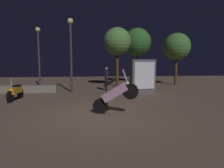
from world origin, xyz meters
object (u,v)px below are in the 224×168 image
streetlamp_far (39,49)px  kiosk_billboard (143,76)px  person_rider_beside (106,77)px  streetlamp_near (71,45)px  motorcycle_pink_foreground (115,94)px  motorcycle_orange_parked_left (15,92)px

streetlamp_far → kiosk_billboard: 8.30m
person_rider_beside → streetlamp_near: streetlamp_near is taller
person_rider_beside → motorcycle_pink_foreground: bearing=97.7°
motorcycle_orange_parked_left → streetlamp_near: streetlamp_near is taller
motorcycle_orange_parked_left → streetlamp_near: 4.33m
motorcycle_pink_foreground → person_rider_beside: bearing=107.9°
motorcycle_pink_foreground → kiosk_billboard: size_ratio=0.78×
streetlamp_near → streetlamp_far: streetlamp_near is taller
motorcycle_orange_parked_left → motorcycle_pink_foreground: bearing=59.3°
streetlamp_near → streetlamp_far: (-2.76, 2.93, -0.02)m
person_rider_beside → streetlamp_near: (-2.28, -0.43, 2.04)m
motorcycle_orange_parked_left → streetlamp_far: 5.93m
motorcycle_orange_parked_left → kiosk_billboard: size_ratio=0.79×
motorcycle_orange_parked_left → streetlamp_near: bearing=137.3°
person_rider_beside → streetlamp_near: 3.08m
streetlamp_near → kiosk_billboard: 4.95m
person_rider_beside → streetlamp_far: (-5.03, 2.50, 2.01)m
person_rider_beside → kiosk_billboard: (2.24, -1.02, 0.11)m
motorcycle_pink_foreground → kiosk_billboard: 5.54m
person_rider_beside → streetlamp_far: size_ratio=0.35×
motorcycle_pink_foreground → motorcycle_orange_parked_left: 5.60m
streetlamp_near → streetlamp_far: 4.02m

